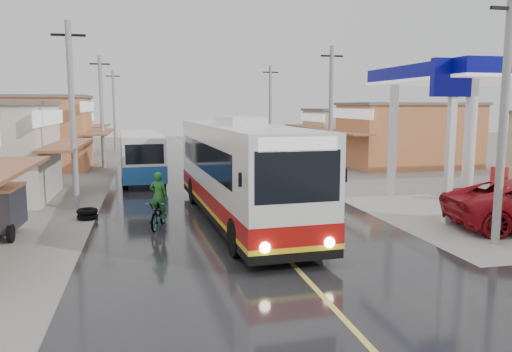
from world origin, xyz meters
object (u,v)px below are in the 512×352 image
Objects in this scene: coach_bus at (239,171)px; cyclist at (159,210)px; second_bus at (141,156)px; tyre_stack at (87,214)px.

cyclist is (-3.11, -0.49, -1.26)m from coach_bus.
tyre_stack is at bearing -104.68° from second_bus.
cyclist is 3.50m from tyre_stack.
cyclist is at bearing -174.20° from coach_bus.
second_bus reaches higher than cyclist.
second_bus is 10.33m from tyre_stack.
coach_bus reaches higher than tyre_stack.
second_bus is at bearing 108.42° from cyclist.
tyre_stack is (-2.75, 2.12, -0.48)m from cyclist.
coach_bus is 6.33m from tyre_stack.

